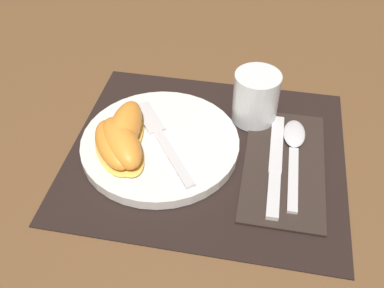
{
  "coord_description": "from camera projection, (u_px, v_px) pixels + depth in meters",
  "views": [
    {
      "loc": [
        0.07,
        -0.48,
        0.49
      ],
      "look_at": [
        -0.02,
        -0.01,
        0.02
      ],
      "focal_mm": 42.0,
      "sensor_mm": 36.0,
      "label": 1
    }
  ],
  "objects": [
    {
      "name": "spoon",
      "position": [
        294.0,
        145.0,
        0.68
      ],
      "size": [
        0.03,
        0.18,
        0.01
      ],
      "color": "silver",
      "rests_on": "napkin"
    },
    {
      "name": "ground_plane",
      "position": [
        207.0,
        153.0,
        0.68
      ],
      "size": [
        3.0,
        3.0,
        0.0
      ],
      "primitive_type": "plane",
      "color": "brown"
    },
    {
      "name": "knife",
      "position": [
        275.0,
        165.0,
        0.65
      ],
      "size": [
        0.02,
        0.21,
        0.01
      ],
      "color": "silver",
      "rests_on": "napkin"
    },
    {
      "name": "plate",
      "position": [
        160.0,
        144.0,
        0.68
      ],
      "size": [
        0.24,
        0.24,
        0.02
      ],
      "color": "white",
      "rests_on": "placemat"
    },
    {
      "name": "fork",
      "position": [
        160.0,
        135.0,
        0.68
      ],
      "size": [
        0.13,
        0.17,
        0.0
      ],
      "color": "silver",
      "rests_on": "plate"
    },
    {
      "name": "placemat",
      "position": [
        207.0,
        152.0,
        0.68
      ],
      "size": [
        0.41,
        0.36,
        0.0
      ],
      "color": "black",
      "rests_on": "ground_plane"
    },
    {
      "name": "citrus_wedge_0",
      "position": [
        125.0,
        130.0,
        0.66
      ],
      "size": [
        0.05,
        0.13,
        0.04
      ],
      "color": "#F7C656",
      "rests_on": "plate"
    },
    {
      "name": "napkin",
      "position": [
        284.0,
        165.0,
        0.66
      ],
      "size": [
        0.12,
        0.23,
        0.0
      ],
      "color": "#2D231E",
      "rests_on": "placemat"
    },
    {
      "name": "citrus_wedge_1",
      "position": [
        114.0,
        145.0,
        0.65
      ],
      "size": [
        0.1,
        0.12,
        0.04
      ],
      "color": "#F7C656",
      "rests_on": "plate"
    },
    {
      "name": "citrus_wedge_2",
      "position": [
        121.0,
        144.0,
        0.64
      ],
      "size": [
        0.11,
        0.12,
        0.04
      ],
      "color": "#F7C656",
      "rests_on": "plate"
    },
    {
      "name": "juice_glass",
      "position": [
        255.0,
        100.0,
        0.71
      ],
      "size": [
        0.07,
        0.07,
        0.08
      ],
      "color": "silver",
      "rests_on": "placemat"
    }
  ]
}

